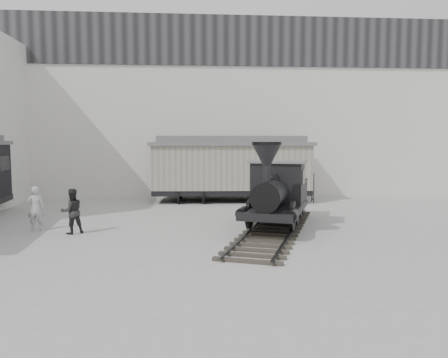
{
  "coord_description": "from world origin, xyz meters",
  "views": [
    {
      "loc": [
        -1.45,
        -12.96,
        3.48
      ],
      "look_at": [
        -0.19,
        3.94,
        2.0
      ],
      "focal_mm": 35.0,
      "sensor_mm": 36.0,
      "label": 1
    }
  ],
  "objects": [
    {
      "name": "ground",
      "position": [
        0.0,
        0.0,
        0.0
      ],
      "size": [
        90.0,
        90.0,
        0.0
      ],
      "primitive_type": "plane",
      "color": "#9E9E9B"
    },
    {
      "name": "north_wall",
      "position": [
        0.0,
        14.98,
        5.55
      ],
      "size": [
        34.0,
        2.51,
        11.0
      ],
      "color": "silver",
      "rests_on": "ground"
    },
    {
      "name": "locomotive",
      "position": [
        1.92,
        4.1,
        1.24
      ],
      "size": [
        5.2,
        9.64,
        3.36
      ],
      "rotation": [
        0.0,
        0.0,
        -0.35
      ],
      "color": "#2B2821",
      "rests_on": "ground"
    },
    {
      "name": "boxcar",
      "position": [
        0.84,
        11.96,
        1.97
      ],
      "size": [
        9.32,
        3.31,
        3.77
      ],
      "rotation": [
        0.0,
        0.0,
        -0.05
      ],
      "color": "black",
      "rests_on": "ground"
    },
    {
      "name": "visitor_a",
      "position": [
        -7.51,
        4.33,
        0.86
      ],
      "size": [
        0.69,
        0.52,
        1.73
      ],
      "primitive_type": "imported",
      "rotation": [
        0.0,
        0.0,
        3.32
      ],
      "color": "#BBBBBB",
      "rests_on": "ground"
    },
    {
      "name": "visitor_b",
      "position": [
        -5.94,
        3.59,
        0.85
      ],
      "size": [
        1.04,
        0.98,
        1.71
      ],
      "primitive_type": "imported",
      "rotation": [
        0.0,
        0.0,
        3.67
      ],
      "color": "#262627",
      "rests_on": "ground"
    }
  ]
}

